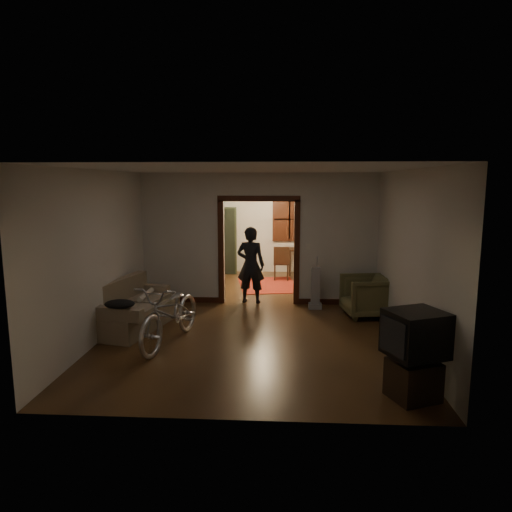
# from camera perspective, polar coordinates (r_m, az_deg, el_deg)

# --- Properties ---
(floor) EXTENTS (5.00, 8.50, 0.01)m
(floor) POSITION_cam_1_polar(r_m,az_deg,el_deg) (9.29, 0.11, -7.03)
(floor) COLOR #321F10
(floor) RESTS_ON ground
(ceiling) EXTENTS (5.00, 8.50, 0.01)m
(ceiling) POSITION_cam_1_polar(r_m,az_deg,el_deg) (8.92, 0.11, 10.51)
(ceiling) COLOR white
(ceiling) RESTS_ON floor
(wall_back) EXTENTS (5.00, 0.02, 2.80)m
(wall_back) POSITION_cam_1_polar(r_m,az_deg,el_deg) (13.22, 1.16, 4.00)
(wall_back) COLOR beige
(wall_back) RESTS_ON floor
(wall_left) EXTENTS (0.02, 8.50, 2.80)m
(wall_left) POSITION_cam_1_polar(r_m,az_deg,el_deg) (9.48, -15.17, 1.62)
(wall_left) COLOR beige
(wall_left) RESTS_ON floor
(wall_right) EXTENTS (0.02, 8.50, 2.80)m
(wall_right) POSITION_cam_1_polar(r_m,az_deg,el_deg) (9.21, 15.85, 1.38)
(wall_right) COLOR beige
(wall_right) RESTS_ON floor
(partition_wall) EXTENTS (5.00, 0.14, 2.80)m
(partition_wall) POSITION_cam_1_polar(r_m,az_deg,el_deg) (9.74, 0.36, 2.15)
(partition_wall) COLOR beige
(partition_wall) RESTS_ON floor
(door_casing) EXTENTS (1.74, 0.20, 2.32)m
(door_casing) POSITION_cam_1_polar(r_m,az_deg,el_deg) (9.79, 0.36, 0.40)
(door_casing) COLOR #32150B
(door_casing) RESTS_ON floor
(far_window) EXTENTS (0.98, 0.06, 1.28)m
(far_window) POSITION_cam_1_polar(r_m,az_deg,el_deg) (13.16, 4.21, 4.61)
(far_window) COLOR black
(far_window) RESTS_ON wall_back
(chandelier) EXTENTS (0.24, 0.24, 0.24)m
(chandelier) POSITION_cam_1_polar(r_m,az_deg,el_deg) (11.42, 0.83, 7.96)
(chandelier) COLOR #FFE0A5
(chandelier) RESTS_ON ceiling
(light_switch) EXTENTS (0.08, 0.01, 0.12)m
(light_switch) POSITION_cam_1_polar(r_m,az_deg,el_deg) (9.69, 6.55, 1.15)
(light_switch) COLOR silver
(light_switch) RESTS_ON partition_wall
(sofa) EXTENTS (1.24, 2.02, 0.86)m
(sofa) POSITION_cam_1_polar(r_m,az_deg,el_deg) (8.53, -14.83, -5.82)
(sofa) COLOR #77684F
(sofa) RESTS_ON floor
(rolled_paper) EXTENTS (0.10, 0.78, 0.10)m
(rolled_paper) POSITION_cam_1_polar(r_m,az_deg,el_deg) (8.75, -13.62, -4.73)
(rolled_paper) COLOR beige
(rolled_paper) RESTS_ON sofa
(jacket) EXTENTS (0.48, 0.36, 0.14)m
(jacket) POSITION_cam_1_polar(r_m,az_deg,el_deg) (7.62, -16.67, -5.76)
(jacket) COLOR black
(jacket) RESTS_ON sofa
(bicycle) EXTENTS (1.08, 2.06, 1.03)m
(bicycle) POSITION_cam_1_polar(r_m,az_deg,el_deg) (7.53, -10.56, -7.01)
(bicycle) COLOR silver
(bicycle) RESTS_ON floor
(armchair) EXTENTS (1.00, 0.98, 0.80)m
(armchair) POSITION_cam_1_polar(r_m,az_deg,el_deg) (9.20, 13.61, -4.88)
(armchair) COLOR brown
(armchair) RESTS_ON floor
(tv_stand) EXTENTS (0.67, 0.64, 0.48)m
(tv_stand) POSITION_cam_1_polar(r_m,az_deg,el_deg) (6.01, 19.04, -14.41)
(tv_stand) COLOR black
(tv_stand) RESTS_ON floor
(crt_tv) EXTENTS (0.80, 0.77, 0.55)m
(crt_tv) POSITION_cam_1_polar(r_m,az_deg,el_deg) (5.81, 19.34, -9.13)
(crt_tv) COLOR black
(crt_tv) RESTS_ON tv_stand
(vacuum) EXTENTS (0.28, 0.23, 0.88)m
(vacuum) POSITION_cam_1_polar(r_m,az_deg,el_deg) (9.52, 7.44, -3.97)
(vacuum) COLOR gray
(vacuum) RESTS_ON floor
(person) EXTENTS (0.66, 0.48, 1.66)m
(person) POSITION_cam_1_polar(r_m,az_deg,el_deg) (9.85, -0.67, -1.12)
(person) COLOR black
(person) RESTS_ON floor
(oriental_rug) EXTENTS (1.72, 2.08, 0.01)m
(oriental_rug) POSITION_cam_1_polar(r_m,az_deg,el_deg) (11.65, 1.54, -3.65)
(oriental_rug) COLOR maroon
(oriental_rug) RESTS_ON floor
(locker) EXTENTS (0.98, 0.60, 1.90)m
(locker) POSITION_cam_1_polar(r_m,az_deg,el_deg) (13.16, -4.51, 1.97)
(locker) COLOR #232D1B
(locker) RESTS_ON floor
(globe) EXTENTS (0.29, 0.29, 0.29)m
(globe) POSITION_cam_1_polar(r_m,az_deg,el_deg) (13.08, -4.56, 6.29)
(globe) COLOR #1E5972
(globe) RESTS_ON locker
(desk) EXTENTS (1.12, 0.86, 0.73)m
(desk) POSITION_cam_1_polar(r_m,az_deg,el_deg) (13.01, 6.21, -0.73)
(desk) COLOR black
(desk) RESTS_ON floor
(desk_chair) EXTENTS (0.48, 0.48, 0.92)m
(desk_chair) POSITION_cam_1_polar(r_m,az_deg,el_deg) (12.23, 3.19, -0.88)
(desk_chair) COLOR black
(desk_chair) RESTS_ON floor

